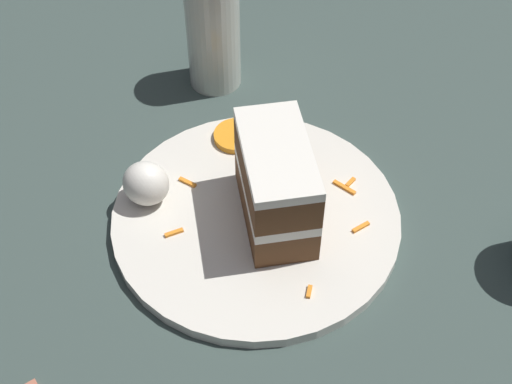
{
  "coord_description": "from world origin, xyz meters",
  "views": [
    {
      "loc": [
        -0.08,
        0.4,
        0.57
      ],
      "look_at": [
        0.01,
        -0.04,
        0.07
      ],
      "focal_mm": 50.0,
      "sensor_mm": 36.0,
      "label": 1
    }
  ],
  "objects_px": {
    "cake_slice": "(276,183)",
    "cream_dollop": "(146,184)",
    "drinking_glass": "(214,41)",
    "orange_garnish": "(237,136)",
    "plate": "(256,218)"
  },
  "relations": [
    {
      "from": "cream_dollop",
      "to": "drinking_glass",
      "type": "height_order",
      "value": "drinking_glass"
    },
    {
      "from": "plate",
      "to": "cream_dollop",
      "type": "height_order",
      "value": "cream_dollop"
    },
    {
      "from": "orange_garnish",
      "to": "drinking_glass",
      "type": "relative_size",
      "value": 0.38
    },
    {
      "from": "plate",
      "to": "cream_dollop",
      "type": "bearing_deg",
      "value": 1.97
    },
    {
      "from": "cream_dollop",
      "to": "orange_garnish",
      "type": "relative_size",
      "value": 0.94
    },
    {
      "from": "cream_dollop",
      "to": "orange_garnish",
      "type": "height_order",
      "value": "cream_dollop"
    },
    {
      "from": "drinking_glass",
      "to": "cake_slice",
      "type": "bearing_deg",
      "value": 118.85
    },
    {
      "from": "plate",
      "to": "cake_slice",
      "type": "bearing_deg",
      "value": -173.07
    },
    {
      "from": "plate",
      "to": "drinking_glass",
      "type": "bearing_deg",
      "value": -65.6
    },
    {
      "from": "cake_slice",
      "to": "orange_garnish",
      "type": "height_order",
      "value": "cake_slice"
    },
    {
      "from": "cake_slice",
      "to": "cream_dollop",
      "type": "distance_m",
      "value": 0.13
    },
    {
      "from": "cream_dollop",
      "to": "drinking_glass",
      "type": "xyz_separation_m",
      "value": [
        -0.02,
        -0.21,
        0.02
      ]
    },
    {
      "from": "cream_dollop",
      "to": "orange_garnish",
      "type": "distance_m",
      "value": 0.12
    },
    {
      "from": "plate",
      "to": "cake_slice",
      "type": "distance_m",
      "value": 0.06
    },
    {
      "from": "cake_slice",
      "to": "drinking_glass",
      "type": "relative_size",
      "value": 1.01
    }
  ]
}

